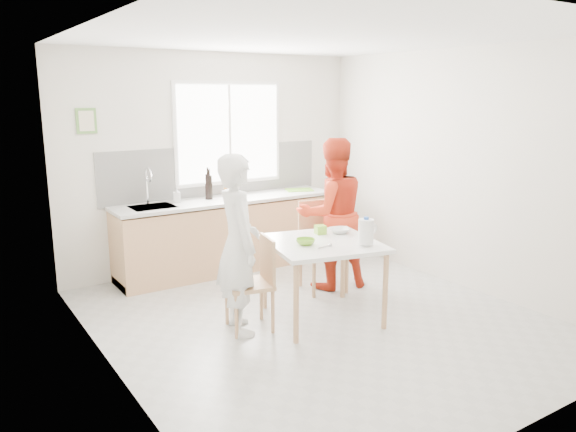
% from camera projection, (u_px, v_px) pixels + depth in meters
% --- Properties ---
extents(ground, '(4.50, 4.50, 0.00)m').
position_uv_depth(ground, '(318.00, 319.00, 5.57)').
color(ground, '#B7B7B2').
rests_on(ground, ground).
extents(room_shell, '(4.50, 4.50, 4.50)m').
position_uv_depth(room_shell, '(320.00, 154.00, 5.22)').
color(room_shell, silver).
rests_on(room_shell, ground).
extents(window, '(1.50, 0.06, 1.30)m').
position_uv_depth(window, '(229.00, 133.00, 7.14)').
color(window, white).
rests_on(window, room_shell).
extents(backsplash, '(3.00, 0.02, 0.65)m').
position_uv_depth(backsplash, '(215.00, 171.00, 7.14)').
color(backsplash, white).
rests_on(backsplash, room_shell).
extents(picture_frame, '(0.22, 0.03, 0.28)m').
position_uv_depth(picture_frame, '(86.00, 121.00, 6.16)').
color(picture_frame, '#609744').
rests_on(picture_frame, room_shell).
extents(kitchen_counter, '(2.84, 0.64, 1.37)m').
position_uv_depth(kitchen_counter, '(227.00, 237.00, 7.07)').
color(kitchen_counter, tan).
rests_on(kitchen_counter, ground).
extents(dining_table, '(1.22, 1.22, 0.79)m').
position_uv_depth(dining_table, '(322.00, 249.00, 5.46)').
color(dining_table, white).
rests_on(dining_table, ground).
extents(chair_left, '(0.49, 0.49, 0.88)m').
position_uv_depth(chair_left, '(256.00, 279.00, 5.28)').
color(chair_left, tan).
rests_on(chair_left, ground).
extents(chair_far, '(0.56, 0.56, 1.01)m').
position_uv_depth(chair_far, '(321.00, 241.00, 6.37)').
color(chair_far, tan).
rests_on(chair_far, ground).
extents(person_white, '(0.53, 0.68, 1.68)m').
position_uv_depth(person_white, '(238.00, 245.00, 5.15)').
color(person_white, white).
rests_on(person_white, ground).
extents(person_red, '(0.96, 0.82, 1.72)m').
position_uv_depth(person_red, '(332.00, 214.00, 6.36)').
color(person_red, red).
rests_on(person_red, ground).
extents(bowl_green, '(0.22, 0.22, 0.06)m').
position_uv_depth(bowl_green, '(305.00, 242.00, 5.33)').
color(bowl_green, '#75B72A').
rests_on(bowl_green, dining_table).
extents(bowl_white, '(0.25, 0.25, 0.05)m').
position_uv_depth(bowl_white, '(339.00, 231.00, 5.77)').
color(bowl_white, silver).
rests_on(bowl_white, dining_table).
extents(milk_jug, '(0.20, 0.15, 0.26)m').
position_uv_depth(milk_jug, '(366.00, 231.00, 5.27)').
color(milk_jug, white).
rests_on(milk_jug, dining_table).
extents(green_box, '(0.12, 0.12, 0.09)m').
position_uv_depth(green_box, '(320.00, 230.00, 5.73)').
color(green_box, '#83C52D').
rests_on(green_box, dining_table).
extents(spoon, '(0.16, 0.03, 0.01)m').
position_uv_depth(spoon, '(324.00, 247.00, 5.22)').
color(spoon, '#A5A5AA').
rests_on(spoon, dining_table).
extents(cutting_board, '(0.42, 0.36, 0.01)m').
position_uv_depth(cutting_board, '(299.00, 190.00, 7.55)').
color(cutting_board, '#6BB92A').
rests_on(cutting_board, kitchen_counter).
extents(wine_bottle_a, '(0.07, 0.07, 0.32)m').
position_uv_depth(wine_bottle_a, '(208.00, 186.00, 6.88)').
color(wine_bottle_a, black).
rests_on(wine_bottle_a, kitchen_counter).
extents(wine_bottle_b, '(0.07, 0.07, 0.30)m').
position_uv_depth(wine_bottle_b, '(210.00, 187.00, 6.89)').
color(wine_bottle_b, black).
rests_on(wine_bottle_b, kitchen_counter).
extents(jar_amber, '(0.06, 0.06, 0.16)m').
position_uv_depth(jar_amber, '(226.00, 191.00, 7.05)').
color(jar_amber, brown).
rests_on(jar_amber, kitchen_counter).
extents(soap_bottle, '(0.11, 0.11, 0.18)m').
position_uv_depth(soap_bottle, '(177.00, 195.00, 6.71)').
color(soap_bottle, '#999999').
rests_on(soap_bottle, kitchen_counter).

